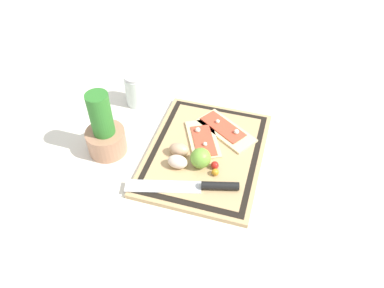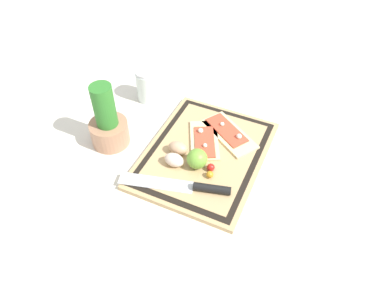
% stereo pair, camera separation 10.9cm
% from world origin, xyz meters
% --- Properties ---
extents(ground_plane, '(6.00, 6.00, 0.00)m').
position_xyz_m(ground_plane, '(0.00, 0.00, 0.00)').
color(ground_plane, silver).
extents(cutting_board, '(0.42, 0.33, 0.02)m').
position_xyz_m(cutting_board, '(0.00, 0.00, 0.01)').
color(cutting_board, tan).
rests_on(cutting_board, ground_plane).
extents(pizza_slice_near, '(0.17, 0.20, 0.02)m').
position_xyz_m(pizza_slice_near, '(0.10, -0.04, 0.02)').
color(pizza_slice_near, beige).
rests_on(pizza_slice_near, cutting_board).
extents(pizza_slice_far, '(0.18, 0.15, 0.02)m').
position_xyz_m(pizza_slice_far, '(0.04, 0.02, 0.02)').
color(pizza_slice_far, beige).
rests_on(pizza_slice_far, cutting_board).
extents(knife, '(0.11, 0.30, 0.02)m').
position_xyz_m(knife, '(-0.13, -0.02, 0.03)').
color(knife, silver).
rests_on(knife, cutting_board).
extents(egg_brown, '(0.04, 0.06, 0.04)m').
position_xyz_m(egg_brown, '(-0.03, 0.07, 0.04)').
color(egg_brown, tan).
rests_on(egg_brown, cutting_board).
extents(egg_pink, '(0.04, 0.06, 0.04)m').
position_xyz_m(egg_pink, '(-0.08, 0.06, 0.04)').
color(egg_pink, beige).
rests_on(egg_pink, cutting_board).
extents(lime, '(0.06, 0.06, 0.06)m').
position_xyz_m(lime, '(-0.06, -0.00, 0.05)').
color(lime, '#70A838').
rests_on(lime, cutting_board).
extents(cherry_tomato_red, '(0.02, 0.02, 0.02)m').
position_xyz_m(cherry_tomato_red, '(-0.06, -0.04, 0.03)').
color(cherry_tomato_red, red).
rests_on(cherry_tomato_red, cutting_board).
extents(cherry_tomato_yellow, '(0.02, 0.02, 0.02)m').
position_xyz_m(cherry_tomato_yellow, '(-0.08, -0.05, 0.03)').
color(cherry_tomato_yellow, orange).
rests_on(cherry_tomato_yellow, cutting_board).
extents(herb_pot, '(0.11, 0.11, 0.21)m').
position_xyz_m(herb_pot, '(-0.06, 0.28, 0.07)').
color(herb_pot, '#AD7A5B').
rests_on(herb_pot, ground_plane).
extents(sauce_jar, '(0.07, 0.07, 0.11)m').
position_xyz_m(sauce_jar, '(0.17, 0.28, 0.05)').
color(sauce_jar, silver).
rests_on(sauce_jar, ground_plane).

